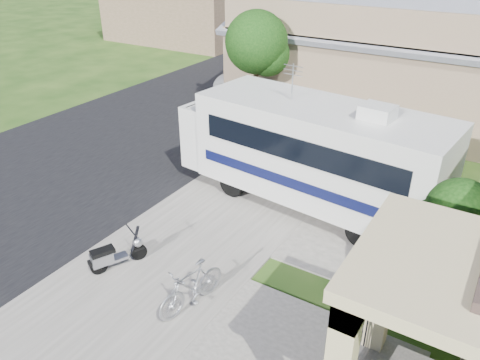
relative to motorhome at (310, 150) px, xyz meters
The scene contains 16 objects.
ground 4.80m from the motorhome, 97.68° to the right, with size 120.00×120.00×0.00m, color #1A3C10.
street_slab 9.96m from the motorhome, 145.58° to the left, with size 9.00×80.00×0.02m, color black.
sidewalk_slab 6.01m from the motorhome, 106.08° to the left, with size 4.00×80.00×0.06m, color #615E58.
driveway_slab 1.90m from the motorhome, ahead, with size 7.00×6.00×0.05m, color #615E58.
warehouse 9.54m from the motorhome, 93.61° to the left, with size 12.50×8.40×5.04m.
distant_bldg_far 24.86m from the motorhome, 135.08° to the left, with size 10.00×8.00×4.00m, color brown.
distant_bldg_near 33.42m from the motorhome, 117.83° to the left, with size 8.00×7.00×3.20m, color #856D53.
street_tree_a 6.49m from the motorhome, 133.05° to the left, with size 2.44×2.40×4.58m.
street_tree_b 15.32m from the motorhome, 106.40° to the left, with size 2.44×2.40×4.73m.
motorhome is the anchor object (origin of this frame).
shrub 4.86m from the motorhome, 28.83° to the right, with size 2.42×2.31×2.97m.
scooter 5.96m from the motorhome, 115.50° to the right, with size 0.79×1.33×0.93m.
bicycle 5.46m from the motorhome, 92.02° to the right, with size 0.49×1.73×1.04m, color #9B9DA3.
pickup_truck 11.16m from the motorhome, 127.29° to the left, with size 2.44×5.29×1.47m, color white.
van 17.07m from the motorhome, 115.46° to the left, with size 2.71×6.66×1.93m, color white.
garden_hose 6.05m from the motorhome, 58.44° to the right, with size 0.46×0.46×0.21m, color #125E22.
Camera 1 is at (5.23, -6.74, 7.08)m, focal length 35.00 mm.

